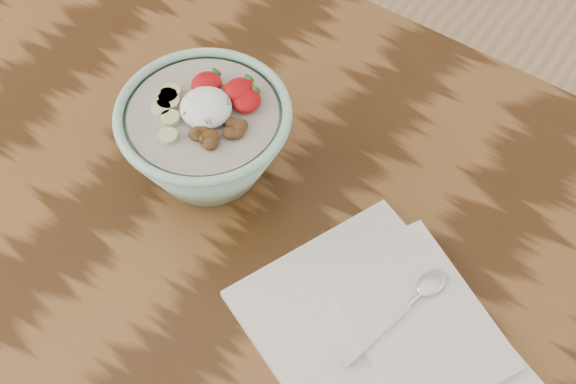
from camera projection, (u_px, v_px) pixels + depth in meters
table at (263, 292)px, 102.43cm from camera, size 160.00×90.00×75.00cm
breakfast_bowl at (206, 136)px, 96.05cm from camera, size 20.83×20.83×14.04cm
napkin at (386, 335)px, 88.14cm from camera, size 35.35×32.31×1.77cm
spoon at (418, 296)px, 89.38cm from camera, size 5.15×16.23×0.85cm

